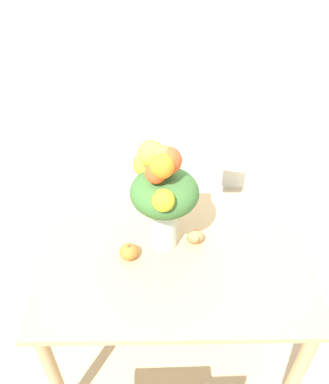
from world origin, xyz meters
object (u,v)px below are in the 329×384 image
object	(u,v)px
dining_chair_near_window	(191,192)
pumpkin	(129,252)
turkey_figurine	(195,235)
flower_vase	(162,189)

from	to	relation	value
dining_chair_near_window	pumpkin	bearing A→B (deg)	-106.31
turkey_figurine	pumpkin	bearing A→B (deg)	-161.63
flower_vase	dining_chair_near_window	distance (m)	0.94
turkey_figurine	dining_chair_near_window	xyz separation A→B (m)	(0.04, 0.69, -0.30)
pumpkin	dining_chair_near_window	size ratio (longest dim) A/B	0.09
pumpkin	dining_chair_near_window	xyz separation A→B (m)	(0.35, 0.79, -0.30)
flower_vase	turkey_figurine	bearing A→B (deg)	3.32
pumpkin	turkey_figurine	world-z (taller)	pumpkin
flower_vase	pumpkin	size ratio (longest dim) A/B	6.18
flower_vase	pumpkin	distance (m)	0.34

